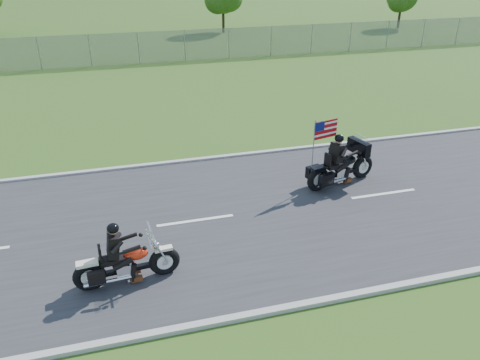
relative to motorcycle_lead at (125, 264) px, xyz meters
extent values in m
plane|color=#2A4A17|center=(4.01, 2.19, -0.52)|extent=(420.00, 420.00, 0.00)
cube|color=#28282B|center=(4.01, 2.19, -0.50)|extent=(120.00, 8.00, 0.04)
cube|color=#9E9B93|center=(4.01, 6.24, -0.47)|extent=(120.00, 0.18, 0.12)
cube|color=#9E9B93|center=(4.01, -1.86, -0.47)|extent=(120.00, 0.18, 0.12)
cube|color=gray|center=(-0.99, 22.19, 0.48)|extent=(60.00, 0.03, 2.00)
cylinder|color=#382316|center=(10.01, 32.19, 0.74)|extent=(0.22, 0.22, 2.52)
sphere|color=#204412|center=(9.45, 31.79, 2.18)|extent=(2.24, 2.24, 2.24)
cylinder|color=#382316|center=(26.01, 30.19, 0.60)|extent=(0.22, 0.22, 2.24)
sphere|color=#204412|center=(25.52, 29.84, 1.88)|extent=(1.96, 1.96, 1.96)
torus|color=black|center=(0.89, 0.07, -0.14)|extent=(0.76, 0.24, 0.74)
torus|color=black|center=(-0.81, -0.06, -0.14)|extent=(0.76, 0.24, 0.74)
ellipsoid|color=red|center=(0.26, 0.02, 0.22)|extent=(0.59, 0.36, 0.28)
cube|color=black|center=(-0.26, -0.02, 0.18)|extent=(0.57, 0.34, 0.12)
cube|color=black|center=(-0.21, -0.02, 0.57)|extent=(0.27, 0.42, 0.55)
sphere|color=black|center=(-0.16, -0.01, 1.00)|extent=(0.29, 0.29, 0.27)
cube|color=silver|center=(0.66, 0.05, 0.70)|extent=(0.07, 0.46, 0.40)
torus|color=black|center=(7.91, 3.46, -0.11)|extent=(0.83, 0.39, 0.81)
torus|color=black|center=(6.11, 3.00, -0.11)|extent=(0.83, 0.39, 0.81)
ellipsoid|color=black|center=(7.24, 3.29, 0.28)|extent=(0.68, 0.49, 0.31)
cube|color=black|center=(6.69, 3.15, 0.24)|extent=(0.67, 0.47, 0.13)
cube|color=black|center=(6.74, 3.16, 0.67)|extent=(0.36, 0.49, 0.60)
sphere|color=black|center=(6.80, 3.18, 1.14)|extent=(0.36, 0.36, 0.30)
cube|color=black|center=(7.65, 3.40, 0.67)|extent=(0.45, 0.91, 0.44)
cube|color=#B70C11|center=(6.37, 3.29, 1.44)|extent=(0.85, 0.24, 0.57)
camera|label=1|loc=(0.26, -9.05, 6.60)|focal=35.00mm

